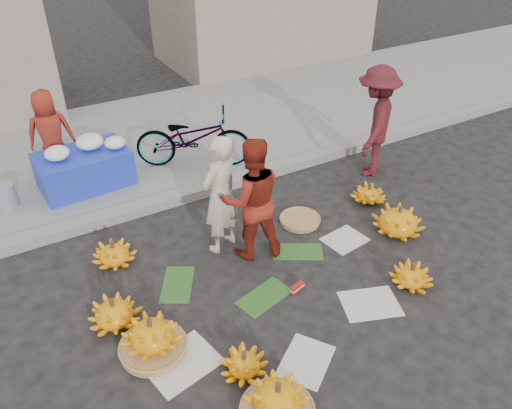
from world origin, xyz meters
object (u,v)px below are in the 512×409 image
banana_bunch_0 (152,338)px  flower_table (84,166)px  bicycle (193,138)px  vendor_cream (220,195)px  banana_bunch_4 (398,221)px

banana_bunch_0 → flower_table: flower_table is taller
bicycle → vendor_cream: bearing=-165.7°
banana_bunch_4 → vendor_cream: (-2.20, 0.92, 0.60)m
bicycle → flower_table: bearing=110.4°
banana_bunch_4 → flower_table: size_ratio=0.66×
banana_bunch_0 → banana_bunch_4: size_ratio=0.87×
flower_table → vendor_cream: bearing=-66.6°
banana_bunch_4 → vendor_cream: size_ratio=0.57×
banana_bunch_4 → bicycle: bicycle is taller
banana_bunch_0 → vendor_cream: size_ratio=0.49×
banana_bunch_0 → bicycle: bicycle is taller
banana_bunch_4 → vendor_cream: bearing=157.3°
banana_bunch_4 → vendor_cream: vendor_cream is taller
banana_bunch_4 → flower_table: (-3.39, 3.18, 0.24)m
flower_table → bicycle: 1.72m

